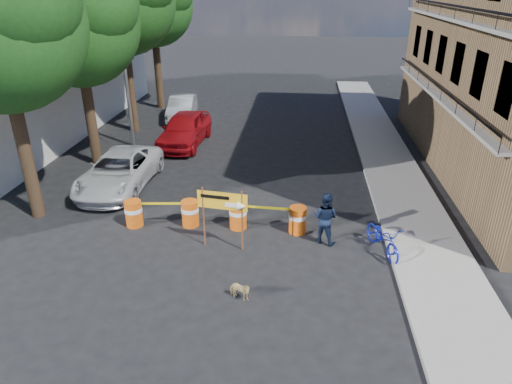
% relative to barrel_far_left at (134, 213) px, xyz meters
% --- Properties ---
extents(ground, '(120.00, 120.00, 0.00)m').
position_rel_barrel_far_left_xyz_m(ground, '(3.20, -1.62, -0.47)').
color(ground, black).
rests_on(ground, ground).
extents(sidewalk_east, '(2.40, 40.00, 0.15)m').
position_rel_barrel_far_left_xyz_m(sidewalk_east, '(9.40, 4.38, -0.40)').
color(sidewalk_east, gray).
rests_on(sidewalk_east, ground).
extents(tree_mid_a, '(5.25, 5.00, 8.68)m').
position_rel_barrel_far_left_xyz_m(tree_mid_a, '(-3.54, 5.38, 5.53)').
color(tree_mid_a, '#332316').
rests_on(tree_mid_a, ground).
extents(tree_far, '(5.04, 4.80, 8.84)m').
position_rel_barrel_far_left_xyz_m(tree_far, '(-3.54, 15.38, 5.74)').
color(tree_far, '#332316').
rests_on(tree_far, ground).
extents(streetlamp, '(1.25, 0.18, 8.00)m').
position_rel_barrel_far_left_xyz_m(streetlamp, '(-2.74, 7.88, 3.90)').
color(streetlamp, gray).
rests_on(streetlamp, ground).
extents(barrel_far_left, '(0.58, 0.58, 0.90)m').
position_rel_barrel_far_left_xyz_m(barrel_far_left, '(0.00, 0.00, 0.00)').
color(barrel_far_left, '#C44A0B').
rests_on(barrel_far_left, ground).
extents(barrel_mid_left, '(0.58, 0.58, 0.90)m').
position_rel_barrel_far_left_xyz_m(barrel_mid_left, '(1.86, 0.20, 0.00)').
color(barrel_mid_left, '#C44A0B').
rests_on(barrel_mid_left, ground).
extents(barrel_mid_right, '(0.58, 0.58, 0.90)m').
position_rel_barrel_far_left_xyz_m(barrel_mid_right, '(3.48, 0.18, 0.00)').
color(barrel_mid_right, '#C44A0B').
rests_on(barrel_mid_right, ground).
extents(barrel_far_right, '(0.58, 0.58, 0.90)m').
position_rel_barrel_far_left_xyz_m(barrel_far_right, '(5.43, 0.08, 0.00)').
color(barrel_far_right, '#C44A0B').
rests_on(barrel_far_right, ground).
extents(detour_sign, '(1.53, 0.38, 1.98)m').
position_rel_barrel_far_left_xyz_m(detour_sign, '(3.40, -1.11, 0.98)').
color(detour_sign, '#592D19').
rests_on(detour_sign, ground).
extents(pedestrian, '(1.01, 0.92, 1.68)m').
position_rel_barrel_far_left_xyz_m(pedestrian, '(6.27, -0.42, 0.37)').
color(pedestrian, '#101A31').
rests_on(pedestrian, ground).
extents(bicycle, '(0.96, 1.16, 1.89)m').
position_rel_barrel_far_left_xyz_m(bicycle, '(8.00, -0.88, 0.47)').
color(bicycle, '#1623B4').
rests_on(bicycle, ground).
extents(dog, '(0.70, 0.51, 0.54)m').
position_rel_barrel_far_left_xyz_m(dog, '(4.01, -3.55, -0.20)').
color(dog, tan).
rests_on(dog, ground).
extents(suv_white, '(2.34, 5.00, 1.38)m').
position_rel_barrel_far_left_xyz_m(suv_white, '(-1.60, 2.97, 0.22)').
color(suv_white, silver).
rests_on(suv_white, ground).
extents(sedan_red, '(2.13, 4.80, 1.61)m').
position_rel_barrel_far_left_xyz_m(sedan_red, '(-0.29, 8.35, 0.33)').
color(sedan_red, '#A60D15').
rests_on(sedan_red, ground).
extents(sedan_silver, '(1.85, 4.18, 1.33)m').
position_rel_barrel_far_left_xyz_m(sedan_silver, '(-1.60, 13.06, 0.20)').
color(sedan_silver, silver).
rests_on(sedan_silver, ground).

